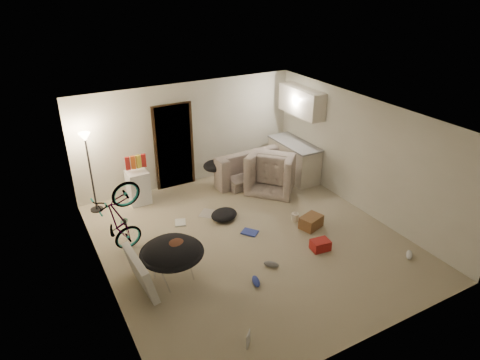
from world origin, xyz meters
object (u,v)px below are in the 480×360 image
tv_box (141,273)px  drink_case_b (320,245)px  floor_lamp (88,156)px  saucer_chair (172,257)px  bicycle (122,235)px  sofa (249,167)px  armchair (274,173)px  juicer (295,216)px  mini_fridge (138,187)px  kitchen_counter (294,160)px  drink_case_a (311,222)px

tv_box → drink_case_b: bearing=-12.3°
floor_lamp → saucer_chair: (0.65, -3.05, -0.85)m
bicycle → floor_lamp: bearing=-4.2°
sofa → armchair: bearing=109.0°
bicycle → saucer_chair: (0.55, -1.15, 0.05)m
floor_lamp → juicer: size_ratio=8.12×
sofa → saucer_chair: saucer_chair is taller
armchair → mini_fridge: size_ratio=1.44×
floor_lamp → mini_fridge: (0.95, -0.10, -0.92)m
kitchen_counter → sofa: 1.16m
armchair → sofa: bearing=-20.5°
floor_lamp → saucer_chair: size_ratio=1.68×
floor_lamp → drink_case_a: 4.84m
tv_box → juicer: 3.56m
floor_lamp → bicycle: bearing=-87.0°
bicycle → saucer_chair: bicycle is taller
drink_case_a → juicer: size_ratio=2.03×
floor_lamp → tv_box: (0.10, -3.03, -0.98)m
tv_box → floor_lamp: bearing=88.9°
bicycle → sofa: bearing=-72.4°
saucer_chair → drink_case_b: size_ratio=3.13×
kitchen_counter → armchair: 0.82m
juicer → floor_lamp: bearing=145.7°
kitchen_counter → sofa: kitchen_counter is taller
mini_fridge → saucer_chair: (-0.29, -2.95, 0.07)m
drink_case_a → juicer: 0.42m
armchair → saucer_chair: bearing=79.2°
tv_box → drink_case_a: bearing=-0.3°
sofa → bicycle: size_ratio=1.33×
bicycle → saucer_chair: bearing=-161.6°
kitchen_counter → juicer: bearing=-124.0°
sofa → saucer_chair: bearing=39.3°
saucer_chair → drink_case_a: bearing=3.6°
drink_case_b → tv_box: bearing=177.5°
sofa → drink_case_b: sofa is taller
mini_fridge → juicer: mini_fridge is taller
bicycle → juicer: bearing=-106.3°
floor_lamp → bicycle: size_ratio=1.18×
sofa → juicer: bearing=82.8°
tv_box → mini_fridge: bearing=70.9°
sofa → saucer_chair: (-3.12, -2.85, 0.16)m
tv_box → drink_case_b: size_ratio=2.91×
tv_box → juicer: (3.51, 0.57, -0.24)m
mini_fridge → tv_box: 3.05m
bicycle → tv_box: size_ratio=1.53×
armchair → floor_lamp: bearing=34.5°
juicer → tv_box: bearing=-170.8°
floor_lamp → mini_fridge: bearing=-6.0°
kitchen_counter → tv_box: bearing=-153.3°
drink_case_a → drink_case_b: bearing=-131.6°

